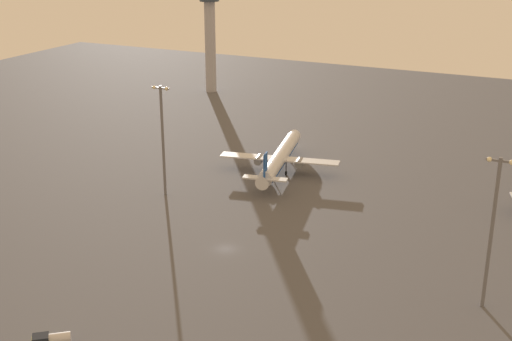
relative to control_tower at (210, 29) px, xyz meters
The scene contains 6 objects.
ground_plane 151.57m from the control_tower, 59.83° to the right, with size 416.00×416.00×0.00m, color #4C4C51.
control_tower is the anchor object (origin of this frame).
airplane_near_gate 105.32m from the control_tower, 50.24° to the right, with size 33.89×43.29×11.17m.
fuel_truck 187.51m from the control_tower, 69.28° to the right, with size 6.22×5.59×2.35m.
apron_light_east 182.98m from the control_tower, 45.26° to the right, with size 4.80×0.90×28.85m.
apron_light_central 117.59m from the control_tower, 66.85° to the right, with size 4.80×0.90×28.75m.
Camera 1 is at (63.36, -117.87, 66.05)m, focal length 48.15 mm.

